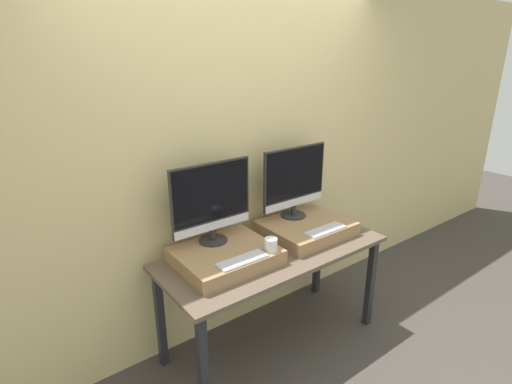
{
  "coord_description": "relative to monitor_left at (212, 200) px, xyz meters",
  "views": [
    {
      "loc": [
        -1.58,
        -1.54,
        2.07
      ],
      "look_at": [
        0.0,
        0.55,
        1.14
      ],
      "focal_mm": 28.0,
      "sensor_mm": 36.0,
      "label": 1
    }
  ],
  "objects": [
    {
      "name": "monitor_left",
      "position": [
        0.0,
        0.0,
        0.0
      ],
      "size": [
        0.57,
        0.19,
        0.54
      ],
      "color": "#282828",
      "rests_on": "wooden_riser_left"
    },
    {
      "name": "ground_plane",
      "position": [
        0.36,
        -0.55,
        -1.16
      ],
      "size": [
        12.0,
        12.0,
        0.0
      ],
      "primitive_type": "plane",
      "color": "#423D38"
    },
    {
      "name": "keyboard_right",
      "position": [
        0.72,
        -0.34,
        -0.28
      ],
      "size": [
        0.33,
        0.11,
        0.01
      ],
      "color": "silver",
      "rests_on": "wooden_riser_right"
    },
    {
      "name": "wall_back",
      "position": [
        0.36,
        0.21,
        0.14
      ],
      "size": [
        8.0,
        0.04,
        2.6
      ],
      "color": "#DBC684",
      "rests_on": "ground_plane"
    },
    {
      "name": "keyboard_left",
      "position": [
        -0.0,
        -0.34,
        -0.28
      ],
      "size": [
        0.33,
        0.11,
        0.01
      ],
      "color": "silver",
      "rests_on": "wooden_riser_left"
    },
    {
      "name": "mug",
      "position": [
        0.22,
        -0.34,
        -0.25
      ],
      "size": [
        0.08,
        0.08,
        0.09
      ],
      "color": "white",
      "rests_on": "wooden_riser_left"
    },
    {
      "name": "wooden_riser_left",
      "position": [
        0.0,
        -0.15,
        -0.34
      ],
      "size": [
        0.61,
        0.51,
        0.1
      ],
      "color": "#99754C",
      "rests_on": "workbench"
    },
    {
      "name": "monitor_right",
      "position": [
        0.72,
        0.0,
        0.0
      ],
      "size": [
        0.57,
        0.19,
        0.54
      ],
      "color": "#282828",
      "rests_on": "wooden_riser_right"
    },
    {
      "name": "wooden_riser_right",
      "position": [
        0.72,
        -0.15,
        -0.34
      ],
      "size": [
        0.61,
        0.51,
        0.1
      ],
      "color": "#99754C",
      "rests_on": "workbench"
    },
    {
      "name": "workbench",
      "position": [
        0.36,
        -0.2,
        -0.47
      ],
      "size": [
        1.61,
        0.69,
        0.77
      ],
      "color": "brown",
      "rests_on": "ground_plane"
    }
  ]
}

